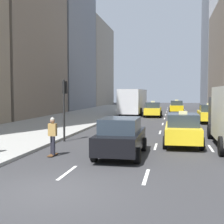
{
  "coord_description": "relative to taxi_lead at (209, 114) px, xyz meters",
  "views": [
    {
      "loc": [
        3.45,
        -8.44,
        2.86
      ],
      "look_at": [
        -0.24,
        10.53,
        1.64
      ],
      "focal_mm": 50.0,
      "sensor_mm": 36.0,
      "label": 1
    }
  ],
  "objects": [
    {
      "name": "sedan_black_near",
      "position": [
        -5.6,
        -16.7,
        0.0
      ],
      "size": [
        2.02,
        4.44,
        1.74
      ],
      "color": "black",
      "rests_on": "ground"
    },
    {
      "name": "traffic_light_pole",
      "position": [
        -9.55,
        -13.04,
        1.53
      ],
      "size": [
        0.24,
        0.42,
        3.6
      ],
      "color": "black",
      "rests_on": "ground"
    },
    {
      "name": "taxi_lead",
      "position": [
        0.0,
        0.0,
        0.0
      ],
      "size": [
        2.02,
        4.4,
        1.87
      ],
      "color": "yellow",
      "rests_on": "ground"
    },
    {
      "name": "taxi_third",
      "position": [
        -2.8,
        -13.22,
        0.0
      ],
      "size": [
        2.02,
        4.4,
        1.87
      ],
      "color": "yellow",
      "rests_on": "ground"
    },
    {
      "name": "city_bus",
      "position": [
        -8.41,
        10.6,
        0.91
      ],
      "size": [
        2.8,
        11.61,
        3.25
      ],
      "color": "silver",
      "rests_on": "ground"
    },
    {
      "name": "sidewalk_left",
      "position": [
        -13.8,
        5.08,
        -0.81
      ],
      "size": [
        8.0,
        66.0,
        0.15
      ],
      "primitive_type": "cube",
      "color": "#9E9E99",
      "rests_on": "ground"
    },
    {
      "name": "skateboarder",
      "position": [
        -8.63,
        -17.21,
        0.08
      ],
      "size": [
        0.36,
        0.8,
        1.75
      ],
      "color": "brown",
      "rests_on": "ground"
    },
    {
      "name": "ground_plane",
      "position": [
        -6.8,
        -21.92,
        -0.88
      ],
      "size": [
        160.0,
        160.0,
        0.0
      ],
      "primitive_type": "plane",
      "color": "#333335"
    },
    {
      "name": "lane_markings",
      "position": [
        -4.2,
        1.08,
        -0.87
      ],
      "size": [
        5.72,
        56.0,
        0.01
      ],
      "color": "white",
      "rests_on": "ground"
    },
    {
      "name": "building_row_left",
      "position": [
        -20.8,
        8.25,
        13.59
      ],
      "size": [
        6.0,
        66.89,
        37.43
      ],
      "color": "gray",
      "rests_on": "ground"
    },
    {
      "name": "taxi_second",
      "position": [
        -2.8,
        14.06,
        0.0
      ],
      "size": [
        2.02,
        4.4,
        1.87
      ],
      "color": "yellow",
      "rests_on": "ground"
    },
    {
      "name": "taxi_fourth",
      "position": [
        -5.6,
        6.36,
        0.0
      ],
      "size": [
        2.02,
        4.4,
        1.87
      ],
      "color": "yellow",
      "rests_on": "ground"
    }
  ]
}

